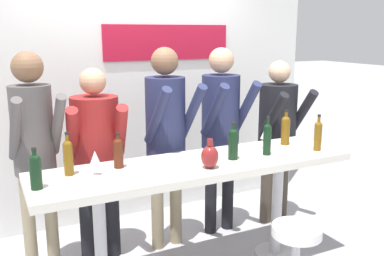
{
  "coord_description": "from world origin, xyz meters",
  "views": [
    {
      "loc": [
        -1.44,
        -2.8,
        1.95
      ],
      "look_at": [
        0.0,
        0.1,
        1.22
      ],
      "focal_mm": 40.0,
      "sensor_mm": 36.0,
      "label": 1
    }
  ],
  "objects_px": {
    "person_center_right": "(278,125)",
    "wine_bottle_2": "(35,170)",
    "wine_glass_1": "(265,134)",
    "person_far_left": "(34,139)",
    "tasting_table": "(198,179)",
    "wine_bottle_5": "(68,156)",
    "wine_bottle_1": "(286,129)",
    "bar_stool": "(295,254)",
    "wine_glass_0": "(95,158)",
    "wine_bottle_6": "(318,134)",
    "decorative_vase": "(210,156)",
    "wine_bottle_4": "(233,142)",
    "person_left": "(96,145)",
    "wine_bottle_3": "(118,152)",
    "person_center_left": "(166,126)",
    "person_center": "(221,120)",
    "wine_bottle_0": "(267,138)"
  },
  "relations": [
    {
      "from": "person_center_right",
      "to": "wine_bottle_2",
      "type": "distance_m",
      "value": 2.48
    },
    {
      "from": "wine_glass_1",
      "to": "person_far_left",
      "type": "bearing_deg",
      "value": 164.85
    },
    {
      "from": "tasting_table",
      "to": "wine_bottle_5",
      "type": "relative_size",
      "value": 8.16
    },
    {
      "from": "person_far_left",
      "to": "wine_bottle_1",
      "type": "xyz_separation_m",
      "value": [
        2.05,
        -0.46,
        -0.04
      ]
    },
    {
      "from": "tasting_table",
      "to": "bar_stool",
      "type": "bearing_deg",
      "value": -56.19
    },
    {
      "from": "wine_glass_0",
      "to": "person_far_left",
      "type": "bearing_deg",
      "value": 122.02
    },
    {
      "from": "wine_bottle_5",
      "to": "wine_bottle_6",
      "type": "height_order",
      "value": "same"
    },
    {
      "from": "decorative_vase",
      "to": "person_far_left",
      "type": "bearing_deg",
      "value": 146.37
    },
    {
      "from": "person_center_right",
      "to": "decorative_vase",
      "type": "distance_m",
      "value": 1.41
    },
    {
      "from": "tasting_table",
      "to": "wine_bottle_5",
      "type": "distance_m",
      "value": 0.99
    },
    {
      "from": "wine_glass_0",
      "to": "decorative_vase",
      "type": "xyz_separation_m",
      "value": [
        0.79,
        -0.21,
        -0.04
      ]
    },
    {
      "from": "wine_bottle_5",
      "to": "wine_glass_1",
      "type": "xyz_separation_m",
      "value": [
        1.64,
        -0.03,
        -0.01
      ]
    },
    {
      "from": "wine_bottle_4",
      "to": "wine_glass_1",
      "type": "xyz_separation_m",
      "value": [
        0.41,
        0.15,
        -0.01
      ]
    },
    {
      "from": "wine_glass_1",
      "to": "decorative_vase",
      "type": "height_order",
      "value": "decorative_vase"
    },
    {
      "from": "bar_stool",
      "to": "person_left",
      "type": "relative_size",
      "value": 0.37
    },
    {
      "from": "wine_bottle_2",
      "to": "wine_bottle_3",
      "type": "height_order",
      "value": "wine_bottle_2"
    },
    {
      "from": "person_left",
      "to": "wine_bottle_5",
      "type": "bearing_deg",
      "value": -113.0
    },
    {
      "from": "person_left",
      "to": "person_center_left",
      "type": "relative_size",
      "value": 0.91
    },
    {
      "from": "wine_bottle_5",
      "to": "person_left",
      "type": "bearing_deg",
      "value": 58.18
    },
    {
      "from": "wine_bottle_6",
      "to": "wine_glass_0",
      "type": "relative_size",
      "value": 1.74
    },
    {
      "from": "person_center",
      "to": "wine_bottle_6",
      "type": "height_order",
      "value": "person_center"
    },
    {
      "from": "person_center_right",
      "to": "wine_glass_1",
      "type": "xyz_separation_m",
      "value": [
        -0.52,
        -0.49,
        0.06
      ]
    },
    {
      "from": "person_center_left",
      "to": "tasting_table",
      "type": "bearing_deg",
      "value": -94.53
    },
    {
      "from": "bar_stool",
      "to": "wine_bottle_4",
      "type": "xyz_separation_m",
      "value": [
        -0.16,
        0.61,
        0.69
      ]
    },
    {
      "from": "wine_bottle_0",
      "to": "wine_glass_1",
      "type": "bearing_deg",
      "value": 60.6
    },
    {
      "from": "person_far_left",
      "to": "wine_bottle_2",
      "type": "bearing_deg",
      "value": -100.98
    },
    {
      "from": "wine_bottle_0",
      "to": "decorative_vase",
      "type": "relative_size",
      "value": 1.46
    },
    {
      "from": "person_left",
      "to": "wine_bottle_1",
      "type": "distance_m",
      "value": 1.65
    },
    {
      "from": "person_far_left",
      "to": "wine_bottle_3",
      "type": "distance_m",
      "value": 0.7
    },
    {
      "from": "bar_stool",
      "to": "wine_glass_1",
      "type": "relative_size",
      "value": 3.52
    },
    {
      "from": "bar_stool",
      "to": "wine_bottle_2",
      "type": "height_order",
      "value": "wine_bottle_2"
    },
    {
      "from": "wine_bottle_0",
      "to": "wine_bottle_4",
      "type": "xyz_separation_m",
      "value": [
        -0.31,
        0.01,
        -0.01
      ]
    },
    {
      "from": "bar_stool",
      "to": "wine_bottle_1",
      "type": "relative_size",
      "value": 2.0
    },
    {
      "from": "person_far_left",
      "to": "wine_bottle_1",
      "type": "relative_size",
      "value": 5.81
    },
    {
      "from": "bar_stool",
      "to": "person_far_left",
      "type": "relative_size",
      "value": 0.34
    },
    {
      "from": "person_far_left",
      "to": "person_center_left",
      "type": "bearing_deg",
      "value": -5.66
    },
    {
      "from": "person_center",
      "to": "decorative_vase",
      "type": "height_order",
      "value": "person_center"
    },
    {
      "from": "person_left",
      "to": "decorative_vase",
      "type": "relative_size",
      "value": 7.56
    },
    {
      "from": "person_center_left",
      "to": "person_far_left",
      "type": "bearing_deg",
      "value": 173.48
    },
    {
      "from": "wine_bottle_1",
      "to": "wine_bottle_3",
      "type": "distance_m",
      "value": 1.52
    },
    {
      "from": "wine_bottle_1",
      "to": "wine_bottle_6",
      "type": "bearing_deg",
      "value": -66.47
    },
    {
      "from": "wine_bottle_3",
      "to": "wine_glass_1",
      "type": "height_order",
      "value": "wine_bottle_3"
    },
    {
      "from": "person_center_right",
      "to": "wine_bottle_1",
      "type": "xyz_separation_m",
      "value": [
        -0.27,
        -0.46,
        0.08
      ]
    },
    {
      "from": "wine_bottle_3",
      "to": "person_center_left",
      "type": "bearing_deg",
      "value": 37.81
    },
    {
      "from": "wine_bottle_2",
      "to": "wine_glass_0",
      "type": "height_order",
      "value": "wine_bottle_2"
    },
    {
      "from": "bar_stool",
      "to": "person_center_right",
      "type": "height_order",
      "value": "person_center_right"
    },
    {
      "from": "person_center_right",
      "to": "wine_glass_1",
      "type": "relative_size",
      "value": 9.45
    },
    {
      "from": "person_far_left",
      "to": "tasting_table",
      "type": "bearing_deg",
      "value": -33.03
    },
    {
      "from": "person_center_right",
      "to": "tasting_table",
      "type": "bearing_deg",
      "value": -155.04
    },
    {
      "from": "person_left",
      "to": "wine_bottle_6",
      "type": "distance_m",
      "value": 1.86
    }
  ]
}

